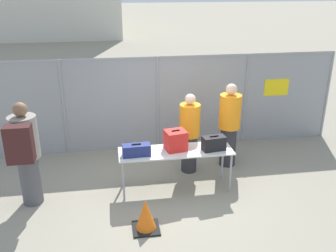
{
  "coord_description": "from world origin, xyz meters",
  "views": [
    {
      "loc": [
        -1.04,
        -6.02,
        3.72
      ],
      "look_at": [
        0.02,
        0.68,
        1.05
      ],
      "focal_mm": 40.0,
      "sensor_mm": 36.0,
      "label": 1
    }
  ],
  "objects": [
    {
      "name": "fence_section",
      "position": [
        0.02,
        2.04,
        1.13
      ],
      "size": [
        8.42,
        0.07,
        2.15
      ],
      "color": "gray",
      "rests_on": "ground_plane"
    },
    {
      "name": "suitcase_black",
      "position": [
        0.76,
        -0.0,
        0.93
      ],
      "size": [
        0.44,
        0.27,
        0.29
      ],
      "color": "black",
      "rests_on": "inspection_table"
    },
    {
      "name": "traffic_cone",
      "position": [
        -0.61,
        -1.07,
        0.25
      ],
      "size": [
        0.43,
        0.43,
        0.53
      ],
      "color": "black",
      "rests_on": "ground_plane"
    },
    {
      "name": "traveler_hooded",
      "position": [
        -2.52,
        -0.04,
        1.03
      ],
      "size": [
        0.46,
        0.72,
        1.87
      ],
      "rotation": [
        0.0,
        0.0,
        -0.04
      ],
      "color": "#4C4C51",
      "rests_on": "ground_plane"
    },
    {
      "name": "utility_trailer",
      "position": [
        2.36,
        3.84,
        0.42
      ],
      "size": [
        3.92,
        2.15,
        0.74
      ],
      "color": "#4C6B47",
      "rests_on": "ground_plane"
    },
    {
      "name": "security_worker_near",
      "position": [
        0.47,
        0.75,
        0.86
      ],
      "size": [
        0.41,
        0.41,
        1.66
      ],
      "rotation": [
        0.0,
        0.0,
        3.23
      ],
      "color": "#2D2D33",
      "rests_on": "ground_plane"
    },
    {
      "name": "suitcase_navy",
      "position": [
        -0.65,
        -0.02,
        0.9
      ],
      "size": [
        0.5,
        0.22,
        0.23
      ],
      "color": "navy",
      "rests_on": "inspection_table"
    },
    {
      "name": "inspection_table",
      "position": [
        0.07,
        0.08,
        0.73
      ],
      "size": [
        2.09,
        0.63,
        0.8
      ],
      "color": "silver",
      "rests_on": "ground_plane"
    },
    {
      "name": "ground_plane",
      "position": [
        0.0,
        0.0,
        0.0
      ],
      "size": [
        120.0,
        120.0,
        0.0
      ],
      "primitive_type": "plane",
      "color": "gray"
    },
    {
      "name": "security_worker_far",
      "position": [
        1.34,
        0.89,
        0.92
      ],
      "size": [
        0.44,
        0.44,
        1.78
      ],
      "rotation": [
        0.0,
        0.0,
        3.05
      ],
      "color": "#2D2D33",
      "rests_on": "ground_plane"
    },
    {
      "name": "suitcase_red",
      "position": [
        0.07,
        0.12,
        0.98
      ],
      "size": [
        0.42,
        0.39,
        0.39
      ],
      "color": "red",
      "rests_on": "inspection_table"
    }
  ]
}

